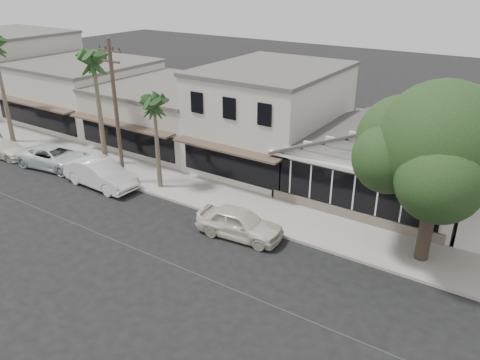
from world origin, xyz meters
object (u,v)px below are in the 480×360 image
Objects in this scene: car_1 at (101,174)px; shade_tree at (441,146)px; car_0 at (240,223)px; utility_pole at (116,111)px; car_3 at (4,148)px; car_2 at (56,157)px.

shade_tree is (18.89, 2.76, 4.75)m from car_1.
car_0 is 10.05m from shade_tree.
car_3 is (-10.85, -1.39, -4.16)m from utility_pole.
utility_pole is 2.09× the size of car_3.
car_0 is 20.64m from car_3.
car_0 is 10.65m from car_1.
car_0 is at bearing -8.00° from utility_pole.
car_0 is at bearing -90.08° from car_1.
utility_pole is at bearing 76.39° from car_0.
car_2 is at bearing -173.74° from utility_pole.
car_0 is at bearing -100.39° from car_2.
utility_pole is at bearing -37.28° from car_1.
shade_tree reaches higher than car_2.
car_1 is at bearing -102.37° from car_2.
car_1 is 0.61× the size of shade_tree.
car_1 is 0.96× the size of car_2.
shade_tree reaches higher than car_0.
car_2 is (-5.00, 0.41, -0.10)m from car_1.
utility_pole is at bearing -174.57° from shade_tree.
car_1 is at bearing -171.67° from shade_tree.
car_1 reaches higher than car_3.
utility_pole is at bearing -91.44° from car_2.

